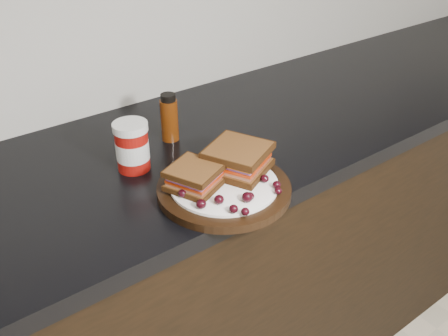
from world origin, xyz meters
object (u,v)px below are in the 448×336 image
(sandwich_left, at_px, (195,177))
(oil_bottle, at_px, (169,117))
(condiment_jar, at_px, (132,146))
(plate, at_px, (224,189))

(sandwich_left, xyz_separation_m, oil_bottle, (0.09, 0.24, 0.01))
(sandwich_left, height_order, oil_bottle, oil_bottle)
(condiment_jar, xyz_separation_m, oil_bottle, (0.14, 0.07, 0.00))
(condiment_jar, bearing_deg, plate, -62.55)
(sandwich_left, bearing_deg, plate, -49.05)
(oil_bottle, bearing_deg, sandwich_left, -110.40)
(plate, xyz_separation_m, oil_bottle, (0.04, 0.27, 0.05))
(oil_bottle, bearing_deg, condiment_jar, -153.23)
(plate, height_order, oil_bottle, oil_bottle)
(sandwich_left, relative_size, oil_bottle, 0.81)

